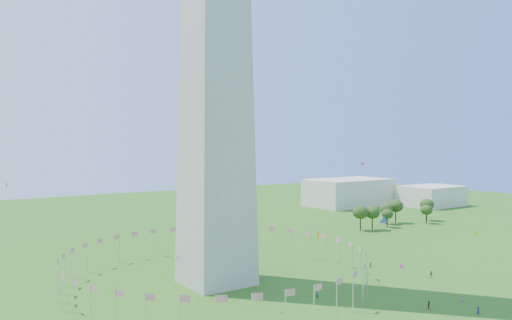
% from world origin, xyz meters
% --- Properties ---
extents(flag_ring, '(80.24, 80.24, 9.00)m').
position_xyz_m(flag_ring, '(-0.00, 50.00, 4.50)').
color(flag_ring, silver).
rests_on(flag_ring, ground).
extents(gov_building_east_a, '(50.00, 30.00, 16.00)m').
position_xyz_m(gov_building_east_a, '(150.00, 150.00, 8.00)').
color(gov_building_east_a, beige).
rests_on(gov_building_east_a, ground).
extents(gov_building_east_b, '(35.00, 25.00, 12.00)m').
position_xyz_m(gov_building_east_b, '(190.00, 120.00, 6.00)').
color(gov_building_east_b, beige).
rests_on(gov_building_east_b, ground).
extents(kites_aloft, '(126.11, 71.84, 35.94)m').
position_xyz_m(kites_aloft, '(11.71, 22.26, 19.61)').
color(kites_aloft, blue).
rests_on(kites_aloft, ground).
extents(tree_line_east, '(53.96, 15.31, 10.94)m').
position_xyz_m(tree_line_east, '(113.85, 85.59, 5.06)').
color(tree_line_east, '#33551C').
rests_on(tree_line_east, ground).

